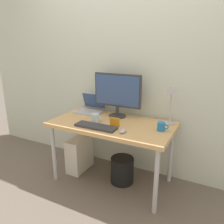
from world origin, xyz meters
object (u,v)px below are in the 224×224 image
object	(u,v)px
desk	(112,128)
wastebasket	(122,170)
laptop	(91,107)
computer_tower	(79,154)
desk_lamp	(171,95)
monitor	(117,93)
mouse	(123,131)
glass_cup	(95,118)
coffee_mug	(161,127)
photo_frame	(115,122)
keyboard	(96,126)

from	to	relation	value
desk	wastebasket	xyz separation A→B (m)	(0.12, 0.03, -0.50)
laptop	computer_tower	world-z (taller)	laptop
desk_lamp	monitor	bearing A→B (deg)	-179.93
laptop	mouse	bearing A→B (deg)	-34.61
desk	glass_cup	xyz separation A→B (m)	(-0.17, -0.06, 0.11)
mouse	glass_cup	bearing A→B (deg)	159.72
coffee_mug	photo_frame	bearing A→B (deg)	-167.42
photo_frame	glass_cup	bearing A→B (deg)	173.80
monitor	computer_tower	distance (m)	0.92
mouse	desk	bearing A→B (deg)	137.07
desk	desk_lamp	size ratio (longest dim) A/B	2.92
keyboard	coffee_mug	xyz separation A→B (m)	(0.61, 0.22, 0.03)
laptop	computer_tower	xyz separation A→B (m)	(-0.06, -0.20, -0.56)
desk_lamp	wastebasket	xyz separation A→B (m)	(-0.44, -0.19, -0.88)
mouse	coffee_mug	xyz separation A→B (m)	(0.31, 0.22, 0.03)
monitor	laptop	xyz separation A→B (m)	(-0.37, 0.02, -0.23)
keyboard	photo_frame	xyz separation A→B (m)	(0.15, 0.12, 0.04)
monitor	desk_lamp	world-z (taller)	monitor
mouse	photo_frame	xyz separation A→B (m)	(-0.15, 0.12, 0.03)
glass_cup	computer_tower	bearing A→B (deg)	162.40
photo_frame	wastebasket	world-z (taller)	photo_frame
computer_tower	monitor	bearing A→B (deg)	22.22
desk	keyboard	bearing A→B (deg)	-111.06
wastebasket	laptop	bearing A→B (deg)	158.82
laptop	mouse	xyz separation A→B (m)	(0.64, -0.44, -0.04)
glass_cup	computer_tower	world-z (taller)	glass_cup
keyboard	photo_frame	distance (m)	0.20
mouse	wastebasket	xyz separation A→B (m)	(-0.11, 0.23, -0.58)
photo_frame	monitor	bearing A→B (deg)	111.35
desk	computer_tower	bearing A→B (deg)	175.69
mouse	computer_tower	size ratio (longest dim) A/B	0.21
wastebasket	keyboard	bearing A→B (deg)	-129.90
photo_frame	computer_tower	world-z (taller)	photo_frame
computer_tower	wastebasket	xyz separation A→B (m)	(0.59, -0.01, -0.06)
monitor	keyboard	xyz separation A→B (m)	(-0.04, -0.42, -0.27)
photo_frame	computer_tower	xyz separation A→B (m)	(-0.55, 0.12, -0.55)
mouse	desk_lamp	bearing A→B (deg)	51.46
mouse	photo_frame	size ratio (longest dim) A/B	0.82
mouse	wastebasket	bearing A→B (deg)	114.29
glass_cup	keyboard	bearing A→B (deg)	-57.04
desk	desk_lamp	xyz separation A→B (m)	(0.55, 0.21, 0.38)
coffee_mug	glass_cup	bearing A→B (deg)	-173.94
monitor	coffee_mug	distance (m)	0.65
mouse	wastebasket	world-z (taller)	mouse
monitor	glass_cup	world-z (taller)	monitor
monitor	coffee_mug	xyz separation A→B (m)	(0.57, -0.20, -0.24)
desk_lamp	computer_tower	bearing A→B (deg)	-170.20
desk	computer_tower	distance (m)	0.65
glass_cup	computer_tower	size ratio (longest dim) A/B	0.28
coffee_mug	glass_cup	size ratio (longest dim) A/B	0.94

